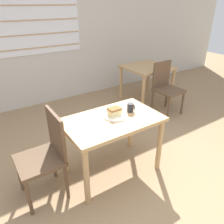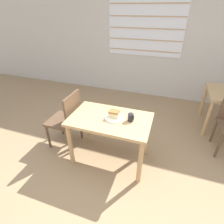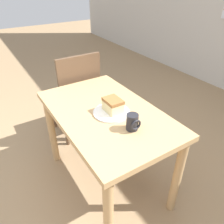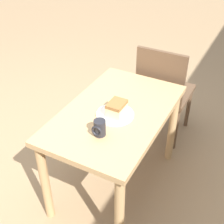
{
  "view_description": "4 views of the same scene",
  "coord_description": "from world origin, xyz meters",
  "px_view_note": "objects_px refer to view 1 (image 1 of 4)",
  "views": [
    {
      "loc": [
        -1.24,
        -1.12,
        1.84
      ],
      "look_at": [
        -0.07,
        0.67,
        0.75
      ],
      "focal_mm": 35.0,
      "sensor_mm": 36.0,
      "label": 1
    },
    {
      "loc": [
        0.54,
        -1.19,
        1.95
      ],
      "look_at": [
        -0.1,
        0.67,
        0.76
      ],
      "focal_mm": 28.0,
      "sensor_mm": 36.0,
      "label": 2
    },
    {
      "loc": [
        0.99,
        -0.04,
        1.51
      ],
      "look_at": [
        -0.02,
        0.6,
        0.75
      ],
      "focal_mm": 35.0,
      "sensor_mm": 36.0,
      "label": 3
    },
    {
      "loc": [
        1.4,
        1.37,
        1.91
      ],
      "look_at": [
        -0.06,
        0.6,
        0.73
      ],
      "focal_mm": 50.0,
      "sensor_mm": 36.0,
      "label": 4
    }
  ],
  "objects_px": {
    "dining_table_near": "(112,128)",
    "plate": "(115,116)",
    "dining_table_far": "(147,72)",
    "chair_near_window": "(46,153)",
    "chair_far_corner": "(166,86)",
    "coffee_mug": "(131,107)",
    "cake_slice": "(114,112)"
  },
  "relations": [
    {
      "from": "plate",
      "to": "coffee_mug",
      "type": "bearing_deg",
      "value": 2.58
    },
    {
      "from": "plate",
      "to": "dining_table_far",
      "type": "bearing_deg",
      "value": 39.12
    },
    {
      "from": "chair_near_window",
      "to": "chair_far_corner",
      "type": "height_order",
      "value": "same"
    },
    {
      "from": "dining_table_near",
      "to": "plate",
      "type": "relative_size",
      "value": 4.26
    },
    {
      "from": "dining_table_near",
      "to": "plate",
      "type": "height_order",
      "value": "plate"
    },
    {
      "from": "dining_table_far",
      "to": "cake_slice",
      "type": "distance_m",
      "value": 2.19
    },
    {
      "from": "coffee_mug",
      "to": "dining_table_far",
      "type": "bearing_deg",
      "value": 42.87
    },
    {
      "from": "dining_table_far",
      "to": "coffee_mug",
      "type": "distance_m",
      "value": 2.02
    },
    {
      "from": "dining_table_far",
      "to": "plate",
      "type": "relative_size",
      "value": 3.46
    },
    {
      "from": "plate",
      "to": "chair_far_corner",
      "type": "bearing_deg",
      "value": 25.73
    },
    {
      "from": "dining_table_near",
      "to": "coffee_mug",
      "type": "xyz_separation_m",
      "value": [
        0.27,
        0.03,
        0.16
      ]
    },
    {
      "from": "cake_slice",
      "to": "coffee_mug",
      "type": "distance_m",
      "value": 0.22
    },
    {
      "from": "chair_near_window",
      "to": "chair_far_corner",
      "type": "xyz_separation_m",
      "value": [
        2.39,
        0.71,
        0.0
      ]
    },
    {
      "from": "chair_far_corner",
      "to": "coffee_mug",
      "type": "height_order",
      "value": "chair_far_corner"
    },
    {
      "from": "plate",
      "to": "cake_slice",
      "type": "relative_size",
      "value": 1.87
    },
    {
      "from": "dining_table_far",
      "to": "chair_far_corner",
      "type": "distance_m",
      "value": 0.62
    },
    {
      "from": "plate",
      "to": "dining_table_near",
      "type": "bearing_deg",
      "value": -157.55
    },
    {
      "from": "chair_far_corner",
      "to": "coffee_mug",
      "type": "bearing_deg",
      "value": -153.69
    },
    {
      "from": "dining_table_near",
      "to": "dining_table_far",
      "type": "relative_size",
      "value": 1.23
    },
    {
      "from": "dining_table_near",
      "to": "plate",
      "type": "xyz_separation_m",
      "value": [
        0.05,
        0.02,
        0.12
      ]
    },
    {
      "from": "chair_far_corner",
      "to": "cake_slice",
      "type": "bearing_deg",
      "value": -157.16
    },
    {
      "from": "chair_near_window",
      "to": "plate",
      "type": "bearing_deg",
      "value": 84.99
    },
    {
      "from": "dining_table_near",
      "to": "cake_slice",
      "type": "xyz_separation_m",
      "value": [
        0.05,
        0.03,
        0.17
      ]
    },
    {
      "from": "dining_table_far",
      "to": "coffee_mug",
      "type": "height_order",
      "value": "coffee_mug"
    },
    {
      "from": "dining_table_near",
      "to": "chair_near_window",
      "type": "bearing_deg",
      "value": 173.22
    },
    {
      "from": "chair_far_corner",
      "to": "cake_slice",
      "type": "relative_size",
      "value": 6.89
    },
    {
      "from": "dining_table_far",
      "to": "coffee_mug",
      "type": "xyz_separation_m",
      "value": [
        -1.48,
        -1.37,
        0.16
      ]
    },
    {
      "from": "chair_near_window",
      "to": "plate",
      "type": "distance_m",
      "value": 0.81
    },
    {
      "from": "dining_table_far",
      "to": "chair_near_window",
      "type": "xyz_separation_m",
      "value": [
        -2.47,
        -1.31,
        -0.1
      ]
    },
    {
      "from": "dining_table_near",
      "to": "chair_far_corner",
      "type": "xyz_separation_m",
      "value": [
        1.66,
        0.8,
        -0.1
      ]
    },
    {
      "from": "chair_far_corner",
      "to": "coffee_mug",
      "type": "relative_size",
      "value": 8.86
    },
    {
      "from": "chair_near_window",
      "to": "plate",
      "type": "xyz_separation_m",
      "value": [
        0.78,
        -0.07,
        0.22
      ]
    }
  ]
}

